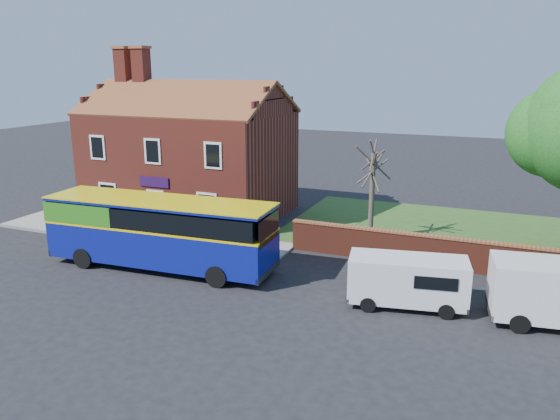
% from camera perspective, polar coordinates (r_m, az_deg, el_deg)
% --- Properties ---
extents(ground, '(120.00, 120.00, 0.00)m').
position_cam_1_polar(ground, '(24.05, -9.24, -8.37)').
color(ground, black).
rests_on(ground, ground).
extents(pavement, '(18.00, 3.50, 0.12)m').
position_cam_1_polar(pavement, '(32.26, -14.48, -2.47)').
color(pavement, gray).
rests_on(pavement, ground).
extents(kerb, '(18.00, 0.15, 0.14)m').
position_cam_1_polar(kerb, '(30.96, -16.42, -3.33)').
color(kerb, slate).
rests_on(kerb, ground).
extents(grass_strip, '(26.00, 12.00, 0.04)m').
position_cam_1_polar(grass_strip, '(33.02, 23.58, -2.94)').
color(grass_strip, '#426B28').
rests_on(grass_strip, ground).
extents(shop_building, '(12.30, 8.13, 10.50)m').
position_cam_1_polar(shop_building, '(36.11, -9.38, 5.10)').
color(shop_building, maroon).
rests_on(shop_building, ground).
extents(boundary_wall, '(22.00, 0.38, 1.60)m').
position_cam_1_polar(boundary_wall, '(27.06, 23.79, -4.97)').
color(boundary_wall, maroon).
rests_on(boundary_wall, ground).
extents(bus, '(11.19, 3.41, 3.36)m').
position_cam_1_polar(bus, '(26.57, -13.06, -1.93)').
color(bus, navy).
rests_on(bus, ground).
extents(van_near, '(4.90, 2.67, 2.04)m').
position_cam_1_polar(van_near, '(22.51, 13.23, -7.10)').
color(van_near, silver).
rests_on(van_near, ground).
extents(bare_tree, '(2.00, 2.39, 5.34)m').
position_cam_1_polar(bare_tree, '(29.99, 9.59, 1.80)').
color(bare_tree, '#4C4238').
rests_on(bare_tree, ground).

